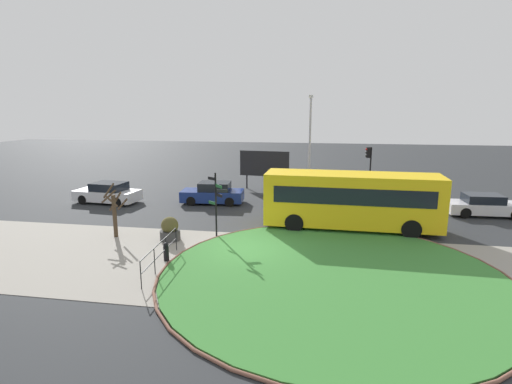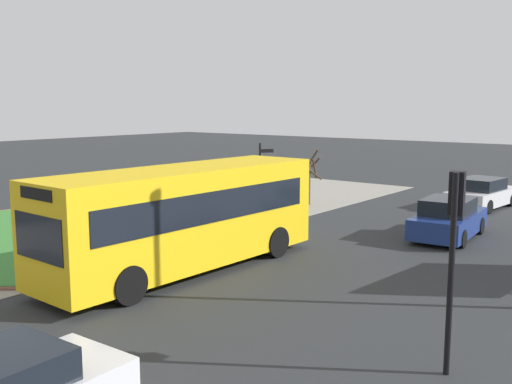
{
  "view_description": "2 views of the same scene",
  "coord_description": "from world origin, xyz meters",
  "px_view_note": "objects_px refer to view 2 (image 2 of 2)",
  "views": [
    {
      "loc": [
        3.36,
        -17.39,
        6.5
      ],
      "look_at": [
        -0.14,
        3.51,
        2.03
      ],
      "focal_mm": 27.79,
      "sensor_mm": 36.0,
      "label": 1
    },
    {
      "loc": [
        17.07,
        16.24,
        4.89
      ],
      "look_at": [
        0.58,
        3.36,
        1.77
      ],
      "focal_mm": 41.13,
      "sensor_mm": 36.0,
      "label": 2
    }
  ],
  "objects_px": {
    "car_near_lane": "(482,194)",
    "street_tree_bare": "(310,177)",
    "bollard_foreground": "(215,201)",
    "planter_near_signpost": "(272,202)",
    "traffic_light_near": "(455,227)",
    "car_trailing": "(448,219)",
    "bus_yellow": "(184,216)",
    "signpost_directional": "(259,177)"
  },
  "relations": [
    {
      "from": "bollard_foreground",
      "to": "traffic_light_near",
      "type": "distance_m",
      "value": 17.93
    },
    {
      "from": "bus_yellow",
      "to": "car_near_lane",
      "type": "distance_m",
      "value": 16.86
    },
    {
      "from": "traffic_light_near",
      "to": "bus_yellow",
      "type": "bearing_deg",
      "value": 67.53
    },
    {
      "from": "traffic_light_near",
      "to": "street_tree_bare",
      "type": "xyz_separation_m",
      "value": [
        -13.83,
        -11.97,
        -1.35
      ]
    },
    {
      "from": "bollard_foreground",
      "to": "traffic_light_near",
      "type": "bearing_deg",
      "value": 55.91
    },
    {
      "from": "street_tree_bare",
      "to": "planter_near_signpost",
      "type": "bearing_deg",
      "value": -1.71
    },
    {
      "from": "traffic_light_near",
      "to": "planter_near_signpost",
      "type": "xyz_separation_m",
      "value": [
        -10.84,
        -12.06,
        -2.19
      ]
    },
    {
      "from": "bus_yellow",
      "to": "traffic_light_near",
      "type": "distance_m",
      "value": 8.82
    },
    {
      "from": "signpost_directional",
      "to": "planter_near_signpost",
      "type": "relative_size",
      "value": 2.76
    },
    {
      "from": "car_near_lane",
      "to": "traffic_light_near",
      "type": "xyz_separation_m",
      "value": [
        18.22,
        5.01,
        2.05
      ]
    },
    {
      "from": "car_near_lane",
      "to": "planter_near_signpost",
      "type": "xyz_separation_m",
      "value": [
        7.38,
        -7.05,
        -0.13
      ]
    },
    {
      "from": "bollard_foreground",
      "to": "car_near_lane",
      "type": "height_order",
      "value": "car_near_lane"
    },
    {
      "from": "car_near_lane",
      "to": "street_tree_bare",
      "type": "xyz_separation_m",
      "value": [
        4.39,
        -6.96,
        0.7
      ]
    },
    {
      "from": "bollard_foreground",
      "to": "car_trailing",
      "type": "distance_m",
      "value": 10.81
    },
    {
      "from": "car_near_lane",
      "to": "street_tree_bare",
      "type": "height_order",
      "value": "street_tree_bare"
    },
    {
      "from": "bus_yellow",
      "to": "car_near_lane",
      "type": "bearing_deg",
      "value": 169.45
    },
    {
      "from": "bus_yellow",
      "to": "traffic_light_near",
      "type": "bearing_deg",
      "value": 80.0
    },
    {
      "from": "bus_yellow",
      "to": "car_trailing",
      "type": "distance_m",
      "value": 10.24
    },
    {
      "from": "planter_near_signpost",
      "to": "street_tree_bare",
      "type": "bearing_deg",
      "value": 178.29
    },
    {
      "from": "signpost_directional",
      "to": "bollard_foreground",
      "type": "distance_m",
      "value": 4.14
    },
    {
      "from": "planter_near_signpost",
      "to": "signpost_directional",
      "type": "bearing_deg",
      "value": 23.83
    },
    {
      "from": "traffic_light_near",
      "to": "planter_near_signpost",
      "type": "distance_m",
      "value": 16.37
    },
    {
      "from": "street_tree_bare",
      "to": "bus_yellow",
      "type": "bearing_deg",
      "value": 15.74
    },
    {
      "from": "signpost_directional",
      "to": "traffic_light_near",
      "type": "distance_m",
      "value": 14.11
    },
    {
      "from": "bollard_foreground",
      "to": "car_near_lane",
      "type": "relative_size",
      "value": 0.18
    },
    {
      "from": "car_near_lane",
      "to": "bollard_foreground",
      "type": "bearing_deg",
      "value": 135.87
    },
    {
      "from": "planter_near_signpost",
      "to": "street_tree_bare",
      "type": "height_order",
      "value": "street_tree_bare"
    },
    {
      "from": "bus_yellow",
      "to": "street_tree_bare",
      "type": "xyz_separation_m",
      "value": [
        -12.05,
        -3.4,
        -0.28
      ]
    },
    {
      "from": "car_trailing",
      "to": "street_tree_bare",
      "type": "xyz_separation_m",
      "value": [
        -2.96,
        -8.01,
        0.68
      ]
    },
    {
      "from": "traffic_light_near",
      "to": "street_tree_bare",
      "type": "bearing_deg",
      "value": 30.11
    },
    {
      "from": "signpost_directional",
      "to": "car_trailing",
      "type": "xyz_separation_m",
      "value": [
        -2.19,
        7.14,
        -1.26
      ]
    },
    {
      "from": "bollard_foreground",
      "to": "planter_near_signpost",
      "type": "bearing_deg",
      "value": 108.11
    },
    {
      "from": "car_near_lane",
      "to": "planter_near_signpost",
      "type": "distance_m",
      "value": 10.21
    },
    {
      "from": "signpost_directional",
      "to": "car_near_lane",
      "type": "distance_m",
      "value": 11.4
    },
    {
      "from": "traffic_light_near",
      "to": "car_trailing",
      "type": "bearing_deg",
      "value": 9.26
    },
    {
      "from": "signpost_directional",
      "to": "car_trailing",
      "type": "distance_m",
      "value": 7.58
    },
    {
      "from": "car_trailing",
      "to": "traffic_light_near",
      "type": "bearing_deg",
      "value": -164.47
    },
    {
      "from": "traffic_light_near",
      "to": "bollard_foreground",
      "type": "bearing_deg",
      "value": 45.13
    },
    {
      "from": "traffic_light_near",
      "to": "planter_near_signpost",
      "type": "relative_size",
      "value": 3.07
    },
    {
      "from": "bollard_foreground",
      "to": "car_near_lane",
      "type": "distance_m",
      "value": 12.75
    },
    {
      "from": "bus_yellow",
      "to": "planter_near_signpost",
      "type": "xyz_separation_m",
      "value": [
        -9.07,
        -3.49,
        -1.11
      ]
    },
    {
      "from": "bollard_foreground",
      "to": "street_tree_bare",
      "type": "distance_m",
      "value": 4.84
    }
  ]
}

